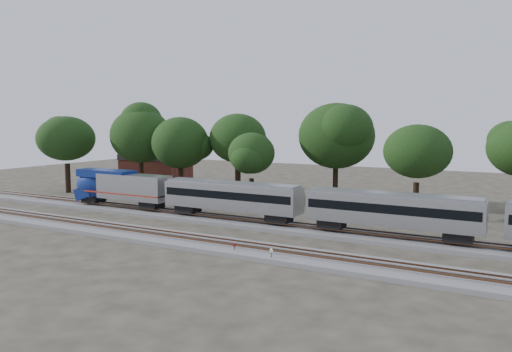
% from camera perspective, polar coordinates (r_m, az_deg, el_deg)
% --- Properties ---
extents(ground, '(160.00, 160.00, 0.00)m').
position_cam_1_polar(ground, '(51.61, -6.17, -6.54)').
color(ground, '#383328').
rests_on(ground, ground).
extents(track_far, '(160.00, 5.00, 0.73)m').
position_cam_1_polar(track_far, '(56.48, -2.68, -5.17)').
color(track_far, slate).
rests_on(track_far, ground).
extents(track_near, '(160.00, 5.00, 0.73)m').
position_cam_1_polar(track_near, '(48.43, -8.90, -7.19)').
color(track_near, slate).
rests_on(track_near, ground).
extents(train, '(104.26, 2.97, 4.38)m').
position_cam_1_polar(train, '(48.00, 25.92, -4.37)').
color(train, '#ACAEB3').
rests_on(train, ground).
extents(switch_stand_red, '(0.30, 0.16, 1.00)m').
position_cam_1_polar(switch_stand_red, '(43.38, -2.48, -8.14)').
color(switch_stand_red, '#512D19').
rests_on(switch_stand_red, ground).
extents(switch_stand_white, '(0.35, 0.18, 1.15)m').
position_cam_1_polar(switch_stand_white, '(41.08, 1.76, -8.82)').
color(switch_stand_white, '#512D19').
rests_on(switch_stand_white, ground).
extents(switch_lever, '(0.50, 0.31, 0.30)m').
position_cam_1_polar(switch_lever, '(43.50, -3.60, -8.76)').
color(switch_lever, '#512D19').
rests_on(switch_lever, ground).
extents(brick_building, '(12.12, 9.19, 5.44)m').
position_cam_1_polar(brick_building, '(93.49, -11.33, 0.88)').
color(brick_building, maroon).
rests_on(brick_building, ground).
extents(tree_0, '(8.78, 8.78, 12.38)m').
position_cam_1_polar(tree_0, '(84.75, -20.87, 4.01)').
color(tree_0, black).
rests_on(tree_0, ground).
extents(tree_1, '(9.26, 9.26, 13.05)m').
position_cam_1_polar(tree_1, '(80.00, -13.05, 4.49)').
color(tree_1, black).
rests_on(tree_1, ground).
extents(tree_2, '(8.33, 8.33, 11.75)m').
position_cam_1_polar(tree_2, '(74.65, -8.65, 3.76)').
color(tree_2, black).
rests_on(tree_2, ground).
extents(tree_3, '(9.05, 9.05, 12.76)m').
position_cam_1_polar(tree_3, '(72.77, -2.11, 4.32)').
color(tree_3, black).
rests_on(tree_3, ground).
extents(tree_4, '(7.33, 7.33, 10.34)m').
position_cam_1_polar(tree_4, '(65.38, -0.52, 2.60)').
color(tree_4, black).
rests_on(tree_4, ground).
extents(tree_5, '(9.49, 9.49, 13.38)m').
position_cam_1_polar(tree_5, '(70.74, 9.15, 4.53)').
color(tree_5, black).
rests_on(tree_5, ground).
extents(tree_6, '(8.05, 8.05, 11.35)m').
position_cam_1_polar(tree_6, '(60.76, 17.96, 2.67)').
color(tree_6, black).
rests_on(tree_6, ground).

